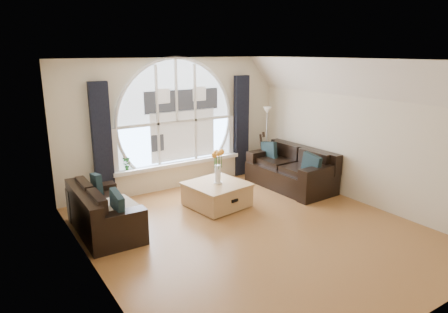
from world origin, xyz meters
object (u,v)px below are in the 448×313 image
vase_flowers (218,163)px  guitar (260,154)px  sofa_right (290,169)px  coffee_chest (217,194)px  potted_plant (126,163)px  sofa_left (104,208)px  floor_lamp (266,141)px

vase_flowers → guitar: 2.15m
sofa_right → coffee_chest: sofa_right is taller
potted_plant → sofa_left: bearing=-123.0°
floor_lamp → potted_plant: (-3.24, 0.34, -0.11)m
coffee_chest → guitar: 2.15m
sofa_left → potted_plant: potted_plant is taller
sofa_left → potted_plant: (0.87, 1.34, 0.29)m
sofa_right → potted_plant: 3.39m
sofa_left → vase_flowers: size_ratio=2.35×
vase_flowers → potted_plant: 1.88m
sofa_right → guitar: (-0.04, 1.00, 0.13)m
sofa_left → floor_lamp: bearing=14.5°
sofa_right → guitar: bearing=90.0°
vase_flowers → guitar: (1.83, 1.07, -0.31)m
sofa_right → floor_lamp: size_ratio=1.19×
guitar → potted_plant: (-3.06, 0.35, 0.16)m
sofa_right → vase_flowers: 1.92m
guitar → sofa_left: bearing=-164.8°
sofa_left → coffee_chest: 2.09m
sofa_left → floor_lamp: floor_lamp is taller
guitar → coffee_chest: bearing=-149.1°
sofa_left → sofa_right: bearing=0.8°
vase_flowers → guitar: vase_flowers is taller
floor_lamp → guitar: 0.33m
floor_lamp → guitar: (-0.18, -0.00, -0.27)m
coffee_chest → sofa_right: bearing=-6.2°
sofa_left → vase_flowers: (2.10, -0.08, 0.44)m
potted_plant → coffee_chest: bearing=-49.3°
floor_lamp → guitar: floor_lamp is taller
potted_plant → floor_lamp: bearing=-6.0°
vase_flowers → guitar: size_ratio=0.66×
coffee_chest → vase_flowers: vase_flowers is taller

